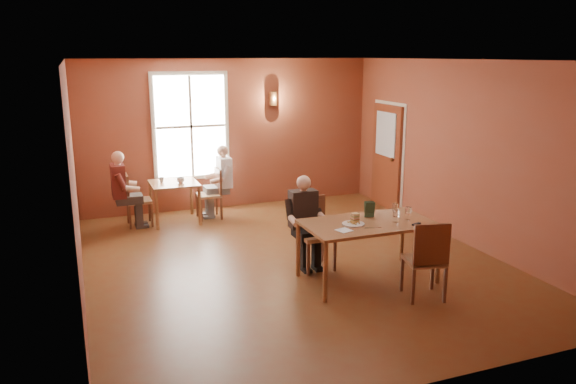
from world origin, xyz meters
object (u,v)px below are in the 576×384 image
object	(u,v)px
main_table	(367,251)
chair_diner_main	(316,234)
second_table	(175,202)
diner_maroon	(137,189)
chair_empty	(424,258)
chair_diner_white	(209,194)
diner_main	(317,226)
diner_white	(210,184)
chair_diner_maroon	(139,200)

from	to	relation	value
main_table	chair_diner_main	xyz separation A→B (m)	(-0.50, 0.65, 0.11)
second_table	diner_maroon	size ratio (longest dim) A/B	0.63
chair_empty	chair_diner_white	xyz separation A→B (m)	(-1.77, 4.55, -0.05)
diner_main	diner_white	bearing A→B (deg)	-75.11
main_table	chair_diner_main	distance (m)	0.83
second_table	main_table	bearing A→B (deg)	-61.85
diner_main	chair_empty	xyz separation A→B (m)	(0.90, -1.39, -0.13)
diner_white	diner_main	bearing A→B (deg)	-165.11
second_table	diner_white	bearing A→B (deg)	0.00
diner_main	chair_diner_main	bearing A→B (deg)	-90.00
chair_diner_main	diner_white	distance (m)	3.24
diner_main	chair_empty	distance (m)	1.66
chair_empty	second_table	world-z (taller)	chair_empty
chair_diner_main	diner_white	xyz separation A→B (m)	(-0.84, 3.12, 0.15)
chair_empty	chair_diner_white	distance (m)	4.88
diner_maroon	chair_diner_white	bearing A→B (deg)	90.00
diner_maroon	chair_empty	bearing A→B (deg)	34.26
chair_empty	diner_maroon	bearing A→B (deg)	137.17
main_table	chair_diner_main	world-z (taller)	chair_diner_main
chair_diner_main	diner_main	bearing A→B (deg)	90.00
chair_empty	chair_diner_white	bearing A→B (deg)	124.15
second_table	chair_diner_white	world-z (taller)	chair_diner_white
main_table	diner_main	distance (m)	0.83
chair_empty	chair_diner_maroon	size ratio (longest dim) A/B	1.08
chair_empty	second_table	distance (m)	5.15
diner_main	main_table	bearing A→B (deg)	128.88
second_table	chair_diner_white	bearing A→B (deg)	0.00
diner_main	chair_diner_maroon	size ratio (longest dim) A/B	1.34
diner_main	chair_diner_maroon	distance (m)	3.83
chair_diner_white	diner_white	bearing A→B (deg)	-90.00
main_table	chair_diner_white	world-z (taller)	chair_diner_white
main_table	diner_main	size ratio (longest dim) A/B	1.36
main_table	chair_empty	size ratio (longest dim) A/B	1.70
chair_empty	chair_diner_maroon	distance (m)	5.48
main_table	chair_diner_white	xyz separation A→B (m)	(-1.37, 3.77, 0.06)
diner_main	chair_diner_maroon	xyz separation A→B (m)	(-2.17, 3.15, -0.17)
second_table	chair_diner_maroon	size ratio (longest dim) A/B	0.88
diner_white	chair_empty	bearing A→B (deg)	-159.10
chair_empty	diner_main	bearing A→B (deg)	135.71
second_table	chair_diner_white	xyz separation A→B (m)	(0.65, 0.00, 0.10)
diner_white	diner_maroon	xyz separation A→B (m)	(-1.36, 0.00, 0.02)
main_table	diner_white	world-z (taller)	diner_white
chair_diner_white	diner_main	bearing A→B (deg)	-164.60
diner_maroon	main_table	bearing A→B (deg)	35.57
main_table	chair_diner_maroon	xyz separation A→B (m)	(-2.67, 3.77, 0.07)
main_table	diner_maroon	distance (m)	4.65
diner_main	diner_maroon	xyz separation A→B (m)	(-2.20, 3.15, 0.03)
main_table	diner_maroon	size ratio (longest dim) A/B	1.30
chair_diner_main	chair_diner_white	size ratio (longest dim) A/B	1.09
second_table	diner_white	distance (m)	0.74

